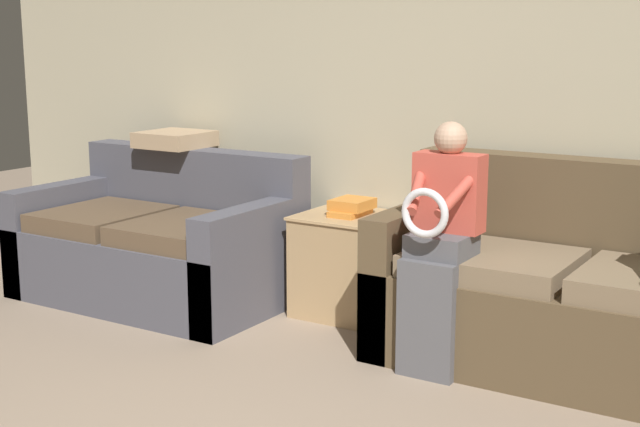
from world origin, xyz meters
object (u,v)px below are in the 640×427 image
(couch_side, at_px, (160,247))
(throw_pillow, at_px, (175,139))
(side_shelf, at_px, (352,264))
(book_stack, at_px, (352,207))
(couch_main, at_px, (584,300))
(child_left_seated, at_px, (440,238))

(couch_side, height_order, throw_pillow, throw_pillow)
(side_shelf, bearing_deg, throw_pillow, 179.44)
(couch_side, relative_size, book_stack, 6.19)
(couch_main, xyz_separation_m, side_shelf, (-1.39, 0.17, -0.05))
(side_shelf, xyz_separation_m, book_stack, (-0.01, 0.00, 0.34))
(couch_main, xyz_separation_m, book_stack, (-1.40, 0.18, 0.29))
(couch_side, xyz_separation_m, book_stack, (1.18, 0.33, 0.32))
(couch_main, bearing_deg, couch_side, -176.47)
(couch_main, height_order, book_stack, couch_main)
(couch_main, height_order, side_shelf, couch_main)
(book_stack, height_order, throw_pillow, throw_pillow)
(couch_side, bearing_deg, couch_main, 3.53)
(child_left_seated, bearing_deg, book_stack, 145.57)
(book_stack, bearing_deg, side_shelf, -19.35)
(book_stack, relative_size, throw_pillow, 0.66)
(book_stack, bearing_deg, couch_side, -164.14)
(side_shelf, xyz_separation_m, throw_pillow, (-1.33, 0.01, 0.64))
(couch_main, relative_size, side_shelf, 3.31)
(side_shelf, relative_size, book_stack, 2.22)
(couch_main, height_order, throw_pillow, same)
(couch_side, relative_size, side_shelf, 2.79)
(book_stack, bearing_deg, throw_pillow, 179.59)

